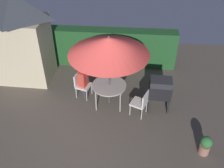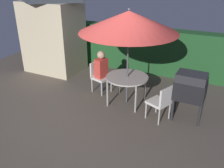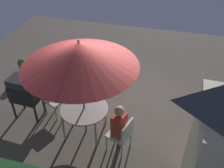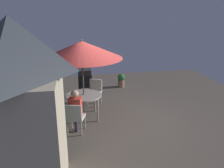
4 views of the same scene
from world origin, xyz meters
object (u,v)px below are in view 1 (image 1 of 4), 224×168
at_px(garden_shed, 21,38).
at_px(person_in_red, 83,78).
at_px(bbq_grill, 160,89).
at_px(potted_plant_by_shed, 205,145).
at_px(patio_umbrella, 109,46).
at_px(chair_near_shed, 81,83).
at_px(chair_far_side, 141,102).
at_px(patio_table, 109,87).

bearing_deg(garden_shed, person_in_red, -22.35).
xyz_separation_m(garden_shed, bbq_grill, (4.84, -1.41, -0.82)).
distance_m(garden_shed, potted_plant_by_shed, 6.88).
relative_size(patio_umbrella, chair_near_shed, 2.79).
bearing_deg(chair_far_side, chair_near_shed, 158.80).
xyz_separation_m(patio_table, patio_umbrella, (0.00, 0.00, 1.49)).
relative_size(chair_far_side, potted_plant_by_shed, 1.50).
bearing_deg(potted_plant_by_shed, garden_shed, 152.73).
bearing_deg(potted_plant_by_shed, bbq_grill, 124.53).
height_order(patio_umbrella, person_in_red, patio_umbrella).
relative_size(bbq_grill, chair_far_side, 1.33).
bearing_deg(chair_far_side, patio_table, 155.97).
distance_m(garden_shed, patio_table, 3.58).
xyz_separation_m(patio_table, chair_near_shed, (-0.99, 0.32, -0.18)).
bearing_deg(patio_umbrella, person_in_red, 161.96).
distance_m(bbq_grill, person_in_red, 2.57).
height_order(chair_far_side, potted_plant_by_shed, chair_far_side).
distance_m(patio_table, chair_near_shed, 1.05).
bearing_deg(garden_shed, bbq_grill, -16.21).
bearing_deg(chair_far_side, garden_shed, 158.12).
distance_m(bbq_grill, chair_near_shed, 2.68).
xyz_separation_m(chair_near_shed, chair_far_side, (2.04, -0.79, 0.00)).
relative_size(potted_plant_by_shed, person_in_red, 0.48).
height_order(patio_table, person_in_red, person_in_red).
relative_size(bbq_grill, chair_near_shed, 1.33).
relative_size(patio_table, patio_umbrella, 0.45).
bearing_deg(garden_shed, potted_plant_by_shed, -27.27).
bearing_deg(potted_plant_by_shed, patio_umbrella, 146.43).
bearing_deg(chair_far_side, bbq_grill, 28.52).
bearing_deg(chair_near_shed, chair_far_side, -21.20).
height_order(patio_table, chair_near_shed, chair_near_shed).
height_order(chair_near_shed, chair_far_side, same).
distance_m(patio_table, person_in_red, 0.96).
bearing_deg(bbq_grill, chair_far_side, -151.48).
height_order(patio_table, patio_umbrella, patio_umbrella).
height_order(bbq_grill, person_in_red, person_in_red).
distance_m(chair_far_side, potted_plant_by_shed, 2.22).
bearing_deg(chair_far_side, patio_umbrella, 155.97).
bearing_deg(potted_plant_by_shed, person_in_red, 149.86).
xyz_separation_m(patio_table, person_in_red, (-0.91, 0.30, 0.08)).
bearing_deg(chair_near_shed, person_in_red, -18.04).
bearing_deg(chair_near_shed, garden_shed, 157.49).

